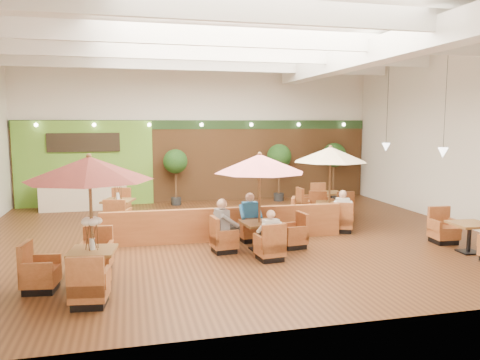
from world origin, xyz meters
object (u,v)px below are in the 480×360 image
object	(u,v)px
diner_2	(224,221)
diner_4	(342,206)
topiary_0	(175,164)
diner_0	(270,229)
booth_divider	(225,224)
topiary_2	(334,157)
table_2	(328,168)
diner_1	(250,213)
table_3	(118,209)
table_5	(324,203)
topiary_1	(279,159)
table_0	(87,193)
service_counter	(84,194)
diner_3	(342,207)
table_4	(469,238)
table_1	(260,183)

from	to	relation	value
diner_2	diner_4	distance (m)	3.94
topiary_0	diner_0	distance (m)	7.92
booth_divider	topiary_2	distance (m)	8.26
table_2	diner_1	xyz separation A→B (m)	(-2.78, -1.31, -1.01)
table_3	table_5	bearing A→B (deg)	19.89
topiary_1	diner_2	bearing A→B (deg)	-117.90
table_0	table_2	distance (m)	7.75
topiary_1	diner_1	size ratio (longest dim) A/B	2.74
topiary_0	diner_4	bearing A→B (deg)	-52.91
service_counter	table_0	bearing A→B (deg)	-84.36
diner_0	diner_3	distance (m)	3.58
topiary_1	diner_3	xyz separation A→B (m)	(0.09, -5.57, -0.97)
table_2	table_3	world-z (taller)	table_2
table_2	diner_4	xyz separation A→B (m)	(0.06, -0.90, -1.04)
table_4	booth_divider	bearing A→B (deg)	159.00
diner_0	diner_1	xyz separation A→B (m)	(-0.00, 1.77, 0.04)
table_3	topiary_0	xyz separation A→B (m)	(2.07, 3.03, 1.09)
diner_1	diner_2	distance (m)	1.25
table_5	diner_1	xyz separation A→B (m)	(-3.50, -3.24, 0.44)
table_0	topiary_2	size ratio (longest dim) A/B	1.12
table_1	table_5	xyz separation A→B (m)	(3.50, 4.13, -1.34)
table_1	topiary_1	xyz separation A→B (m)	(2.75, 6.86, 0.03)
table_3	topiary_2	size ratio (longest dim) A/B	1.20
topiary_0	diner_2	xyz separation A→B (m)	(0.49, -6.86, -0.81)
table_0	diner_0	bearing A→B (deg)	20.70
service_counter	table_1	xyz separation A→B (m)	(4.70, -6.66, 1.09)
booth_divider	table_4	xyz separation A→B (m)	(5.52, -2.49, -0.09)
table_4	diner_1	bearing A→B (deg)	158.04
booth_divider	diner_4	xyz separation A→B (m)	(3.48, 0.22, 0.30)
service_counter	topiary_0	bearing A→B (deg)	3.44
table_2	table_3	size ratio (longest dim) A/B	0.93
table_1	topiary_2	xyz separation A→B (m)	(5.11, 6.86, 0.04)
diner_2	topiary_1	bearing A→B (deg)	140.37
table_4	diner_4	size ratio (longest dim) A/B	3.27
table_2	diner_3	xyz separation A→B (m)	(0.06, -0.90, -1.05)
table_5	topiary_0	xyz separation A→B (m)	(-4.87, 2.73, 1.25)
table_0	diner_3	size ratio (longest dim) A/B	3.55
table_2	diner_0	world-z (taller)	table_2
diner_0	booth_divider	bearing A→B (deg)	99.94
topiary_0	service_counter	bearing A→B (deg)	-176.56
table_3	diner_4	size ratio (longest dim) A/B	3.59
diner_3	table_1	bearing A→B (deg)	-139.95
table_0	table_5	distance (m)	9.57
table_1	diner_2	distance (m)	1.26
topiary_1	topiary_2	world-z (taller)	topiary_2
service_counter	diner_4	xyz separation A→B (m)	(7.53, -5.37, 0.16)
table_0	table_1	distance (m)	4.27
service_counter	diner_3	size ratio (longest dim) A/B	4.14
table_4	diner_4	xyz separation A→B (m)	(-2.04, 2.71, 0.39)
booth_divider	table_3	distance (m)	3.93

